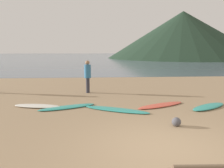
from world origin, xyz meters
The scene contains 11 objects.
ground_plane centered at (0.00, 10.00, -0.10)m, with size 120.00×120.00×0.20m, color #997C5B.
ocean_water centered at (0.00, 63.54, 0.00)m, with size 140.00×100.00×0.01m, color slate.
headland_hill centered at (20.64, 52.05, 5.94)m, with size 38.49×38.49×11.88m, color #1E3323.
surfboard_2 centered at (-4.07, 4.19, 0.04)m, with size 2.00×0.58×0.09m, color silver.
surfboard_3 centered at (-2.82, 3.95, 0.03)m, with size 2.34×0.54×0.07m, color teal.
surfboard_4 centered at (-0.87, 3.44, 0.03)m, with size 2.68×0.57×0.06m, color teal.
surfboard_5 centered at (1.06, 3.99, 0.03)m, with size 2.34×0.56×0.07m, color #D84C38.
surfboard_6 centered at (2.94, 3.59, 0.04)m, with size 2.04×0.59×0.09m, color teal.
person_0 centered at (-2.10, 7.06, 1.04)m, with size 0.36×0.36×1.76m.
driftwood_log centered at (0.74, -1.04, 0.07)m, with size 0.15×0.15×1.80m, color brown.
beach_rock_far centered at (0.83, 1.53, 0.14)m, with size 0.28×0.28×0.28m, color #4D4C51.
Camera 1 is at (-1.62, -4.87, 2.37)m, focal length 35.46 mm.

